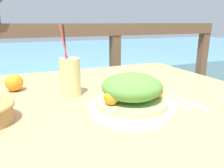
% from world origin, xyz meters
% --- Properties ---
extents(patio_table, '(1.18, 0.95, 0.72)m').
position_xyz_m(patio_table, '(0.00, 0.00, 0.63)').
color(patio_table, tan).
rests_on(patio_table, ground_plane).
extents(railing_fence, '(2.80, 0.08, 0.97)m').
position_xyz_m(railing_fence, '(0.00, 0.86, 0.70)').
color(railing_fence, brown).
rests_on(railing_fence, ground_plane).
extents(sea_backdrop, '(12.00, 4.00, 0.48)m').
position_xyz_m(sea_backdrop, '(0.00, 3.36, 0.24)').
color(sea_backdrop, '#568EA8').
rests_on(sea_backdrop, ground_plane).
extents(salad_plate, '(0.25, 0.25, 0.11)m').
position_xyz_m(salad_plate, '(0.05, -0.18, 0.77)').
color(salad_plate, white).
rests_on(salad_plate, patio_table).
extents(drink_glass, '(0.07, 0.07, 0.25)m').
position_xyz_m(drink_glass, '(-0.08, 0.04, 0.79)').
color(drink_glass, '#DBCC7F').
rests_on(drink_glass, patio_table).
extents(fork, '(0.03, 0.18, 0.00)m').
position_xyz_m(fork, '(0.20, -0.15, 0.72)').
color(fork, silver).
rests_on(fork, patio_table).
extents(knife, '(0.02, 0.18, 0.00)m').
position_xyz_m(knife, '(0.25, -0.18, 0.72)').
color(knife, silver).
rests_on(knife, patio_table).
extents(orange_near_basket, '(0.07, 0.07, 0.07)m').
position_xyz_m(orange_near_basket, '(-0.27, 0.18, 0.75)').
color(orange_near_basket, orange).
rests_on(orange_near_basket, patio_table).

